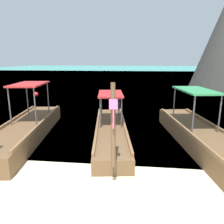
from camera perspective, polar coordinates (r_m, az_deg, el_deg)
ground at (r=4.77m, az=-6.47°, el=-25.99°), size 120.00×120.00×0.00m
sea_water at (r=65.90m, az=5.84°, el=10.80°), size 120.00×120.00×0.00m
longtail_boat_orange_ribbon at (r=9.20m, az=-21.65°, el=-4.28°), size 2.24×6.86×2.41m
longtail_boat_pink_ribbon at (r=8.66m, az=-0.30°, el=-4.83°), size 1.98×6.45×2.50m
longtail_boat_yellow_ribbon at (r=8.27m, az=22.58°, el=-6.28°), size 2.29×7.42×2.73m
mooring_buoy_near at (r=19.35m, az=-19.43°, el=4.37°), size 0.42×0.42×0.42m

